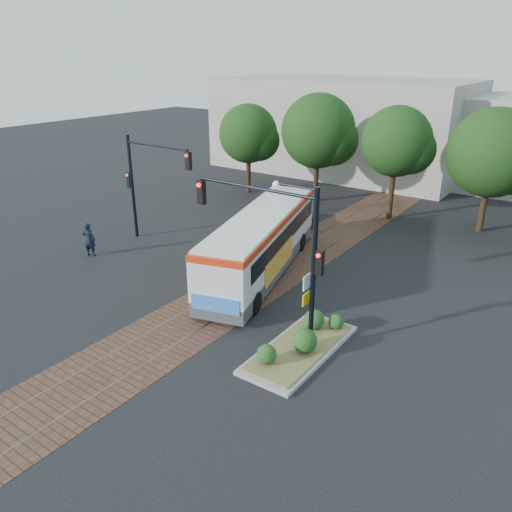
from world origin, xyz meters
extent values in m
plane|color=black|center=(0.00, 0.00, 0.00)|extent=(120.00, 120.00, 0.00)
cube|color=brown|center=(0.00, 4.00, 0.01)|extent=(3.60, 40.00, 0.01)
cube|color=slate|center=(-0.75, 4.00, 0.01)|extent=(0.06, 40.00, 0.01)
cube|color=slate|center=(0.75, 4.00, 0.01)|extent=(0.06, 40.00, 0.01)
cylinder|color=#382314|center=(-10.00, 16.00, 1.43)|extent=(0.36, 0.36, 2.86)
sphere|color=#183410|center=(-10.00, 16.00, 4.51)|extent=(4.40, 4.40, 4.40)
cylinder|color=#382314|center=(-4.50, 16.80, 1.56)|extent=(0.36, 0.36, 3.12)
sphere|color=#183410|center=(-4.50, 16.80, 5.07)|extent=(5.20, 5.20, 5.20)
cylinder|color=#382314|center=(1.50, 16.00, 1.69)|extent=(0.36, 0.36, 3.39)
sphere|color=#183410|center=(1.50, 16.00, 5.04)|extent=(4.40, 4.40, 4.40)
cylinder|color=#382314|center=(7.00, 16.80, 1.43)|extent=(0.36, 0.36, 2.86)
sphere|color=#183410|center=(7.00, 16.80, 4.81)|extent=(5.20, 5.20, 5.20)
cube|color=#ADA899|center=(-8.00, 28.00, 4.00)|extent=(22.00, 12.00, 8.00)
cube|color=#434345|center=(-0.43, 4.02, 0.52)|extent=(5.38, 11.52, 0.66)
cube|color=white|center=(-0.43, 4.02, 1.74)|extent=(5.40, 11.53, 1.79)
cube|color=black|center=(-0.51, 4.29, 2.03)|extent=(5.14, 10.45, 0.85)
cube|color=red|center=(-0.43, 4.02, 2.78)|extent=(5.44, 11.54, 0.28)
cube|color=white|center=(-0.43, 4.02, 2.97)|extent=(5.22, 11.14, 0.13)
cube|color=black|center=(1.09, -1.28, 2.12)|extent=(1.48, 0.52, 0.85)
cube|color=blue|center=(1.13, -1.44, 0.99)|extent=(2.01, 0.63, 0.66)
cube|color=orange|center=(1.01, 3.45, 1.18)|extent=(1.22, 4.09, 1.04)
cylinder|color=black|center=(-0.35, -0.18, 0.47)|extent=(0.58, 1.00, 0.94)
cylinder|color=black|center=(1.73, 0.42, 0.47)|extent=(0.58, 1.00, 0.94)
cylinder|color=black|center=(-2.46, 7.16, 0.47)|extent=(0.58, 1.00, 0.94)
cylinder|color=black|center=(-0.37, 7.76, 0.47)|extent=(0.58, 1.00, 0.94)
cube|color=gray|center=(4.80, -1.00, 0.07)|extent=(2.20, 5.20, 0.15)
cube|color=olive|center=(4.80, -1.00, 0.19)|extent=(1.90, 4.80, 0.08)
sphere|color=#1E4719|center=(4.40, -2.60, 0.58)|extent=(0.70, 0.70, 0.70)
sphere|color=#1E4719|center=(5.10, -1.20, 0.68)|extent=(0.90, 0.90, 0.90)
sphere|color=#1E4719|center=(4.60, 0.40, 0.63)|extent=(0.80, 0.80, 0.80)
sphere|color=#1E4719|center=(5.30, 0.90, 0.53)|extent=(0.60, 0.60, 0.60)
cylinder|color=black|center=(5.10, -0.80, 3.21)|extent=(0.18, 0.18, 6.00)
cylinder|color=black|center=(2.60, -0.80, 5.81)|extent=(5.00, 0.12, 0.12)
cube|color=black|center=(0.10, -0.80, 5.26)|extent=(0.28, 0.22, 0.95)
sphere|color=#FF190C|center=(0.10, -0.94, 5.56)|extent=(0.18, 0.18, 0.18)
cube|color=black|center=(5.32, -0.80, 3.61)|extent=(0.26, 0.20, 0.90)
sphere|color=#FF190C|center=(5.32, -0.93, 3.92)|extent=(0.16, 0.16, 0.16)
cube|color=white|center=(4.92, -0.92, 2.81)|extent=(0.04, 0.45, 0.55)
cube|color=yellow|center=(4.92, -0.92, 2.17)|extent=(0.04, 0.45, 0.45)
cylinder|color=black|center=(4.30, -0.80, 6.12)|extent=(1.60, 0.08, 0.08)
sphere|color=silver|center=(3.50, -0.80, 6.06)|extent=(0.24, 0.24, 0.24)
cylinder|color=black|center=(-9.50, 4.00, 3.00)|extent=(0.18, 0.18, 6.00)
cylinder|color=black|center=(-7.25, 4.00, 5.60)|extent=(4.50, 0.12, 0.12)
cube|color=black|center=(-5.00, 4.00, 5.05)|extent=(0.28, 0.22, 0.95)
sphere|color=#FF190C|center=(-5.00, 3.86, 5.35)|extent=(0.18, 0.18, 0.18)
cube|color=black|center=(-9.72, 4.00, 3.40)|extent=(0.26, 0.20, 0.90)
sphere|color=#FF190C|center=(-9.72, 3.87, 3.70)|extent=(0.16, 0.16, 0.16)
imported|color=black|center=(-9.20, 0.45, 0.93)|extent=(0.80, 0.68, 1.86)
imported|color=black|center=(-3.54, 11.03, 0.61)|extent=(4.41, 2.30, 1.22)
camera|label=1|loc=(12.58, -14.75, 10.29)|focal=35.00mm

